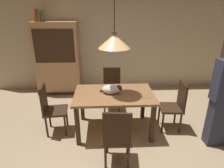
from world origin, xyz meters
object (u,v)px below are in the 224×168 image
(chair_near_front, at_px, (117,136))
(dining_table, at_px, (114,99))
(chair_far_back, at_px, (112,87))
(chair_left_side, at_px, (51,107))
(book_yellow_short, at_px, (35,18))
(book_brown_thick, at_px, (40,17))
(book_green_slim, at_px, (43,16))
(person_standing, at_px, (223,99))
(book_red_tall, at_px, (37,15))
(hutch_bookcase, at_px, (58,60))
(cat_sleeping, at_px, (112,89))
(chair_right_side, at_px, (175,104))
(pendant_lamp, at_px, (114,41))

(chair_near_front, bearing_deg, dining_table, 89.50)
(dining_table, distance_m, chair_far_back, 0.89)
(chair_left_side, xyz_separation_m, book_yellow_short, (-0.66, 1.83, 1.43))
(chair_left_side, height_order, book_brown_thick, book_brown_thick)
(chair_near_front, relative_size, book_green_slim, 3.58)
(book_brown_thick, distance_m, person_standing, 4.20)
(chair_left_side, bearing_deg, book_red_tall, 108.09)
(chair_left_side, relative_size, hutch_bookcase, 0.50)
(cat_sleeping, xyz_separation_m, book_red_tall, (-1.70, 1.81, 1.16))
(chair_right_side, relative_size, book_red_tall, 3.32)
(hutch_bookcase, relative_size, book_green_slim, 7.12)
(hutch_bookcase, bearing_deg, chair_right_side, -36.38)
(cat_sleeping, distance_m, book_green_slim, 2.66)
(cat_sleeping, height_order, book_brown_thick, book_brown_thick)
(dining_table, xyz_separation_m, chair_right_side, (1.13, -0.01, -0.14))
(book_red_tall, bearing_deg, chair_left_side, -71.91)
(book_red_tall, bearing_deg, chair_right_side, -32.68)
(pendant_lamp, bearing_deg, hutch_bookcase, 126.62)
(cat_sleeping, height_order, book_red_tall, book_red_tall)
(hutch_bookcase, bearing_deg, chair_near_front, -63.48)
(chair_right_side, height_order, book_brown_thick, book_brown_thick)
(chair_near_front, xyz_separation_m, hutch_bookcase, (-1.35, 2.70, 0.38))
(dining_table, relative_size, chair_left_side, 1.51)
(chair_far_back, relative_size, cat_sleeping, 2.38)
(chair_far_back, xyz_separation_m, book_red_tall, (-1.73, 0.95, 1.48))
(chair_near_front, relative_size, person_standing, 0.57)
(person_standing, bearing_deg, book_yellow_short, 146.38)
(pendant_lamp, bearing_deg, cat_sleeping, 152.78)
(book_green_slim, bearing_deg, book_red_tall, 180.00)
(dining_table, bearing_deg, book_yellow_short, 134.33)
(cat_sleeping, bearing_deg, chair_left_side, -178.84)
(chair_near_front, distance_m, book_yellow_short, 3.54)
(dining_table, distance_m, book_green_slim, 2.77)
(book_yellow_short, bearing_deg, pendant_lamp, -45.67)
(book_green_slim, bearing_deg, hutch_bookcase, -0.35)
(hutch_bookcase, distance_m, book_green_slim, 1.12)
(chair_right_side, xyz_separation_m, book_yellow_short, (-2.91, 1.83, 1.43))
(chair_left_side, bearing_deg, chair_near_front, -37.86)
(pendant_lamp, bearing_deg, chair_left_side, -179.65)
(chair_left_side, height_order, book_yellow_short, book_yellow_short)
(person_standing, bearing_deg, book_brown_thick, 145.41)
(book_green_slim, bearing_deg, dining_table, -48.79)
(chair_near_front, bearing_deg, book_yellow_short, 123.30)
(book_green_slim, xyz_separation_m, person_standing, (3.27, -2.30, -1.15))
(hutch_bookcase, relative_size, book_yellow_short, 9.25)
(chair_right_side, relative_size, chair_far_back, 1.00)
(hutch_bookcase, distance_m, book_red_tall, 1.16)
(chair_left_side, distance_m, chair_far_back, 1.44)
(dining_table, xyz_separation_m, chair_left_side, (-1.13, -0.01, -0.14))
(dining_table, bearing_deg, book_green_slim, 131.21)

